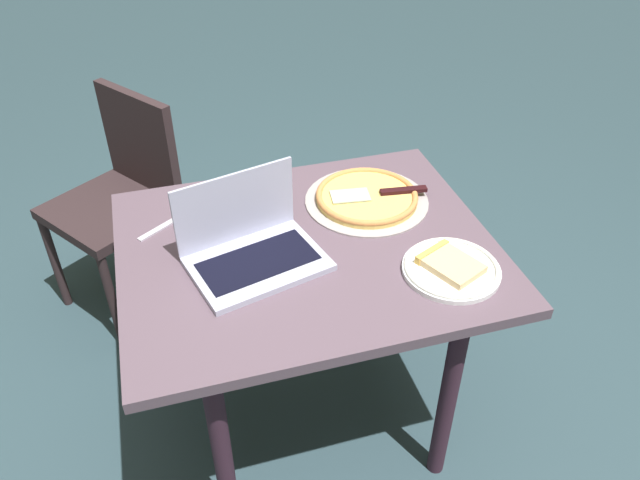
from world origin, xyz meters
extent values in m
plane|color=#2C4249|center=(0.00, 0.00, 0.00)|extent=(12.00, 12.00, 0.00)
cube|color=#564450|center=(0.00, 0.00, 0.71)|extent=(1.03, 0.84, 0.03)
cylinder|color=#321C2A|center=(-0.33, -0.33, 0.35)|extent=(0.05, 0.05, 0.69)
cylinder|color=#321C2A|center=(0.33, -0.33, 0.35)|extent=(0.05, 0.05, 0.69)
cylinder|color=#321C2A|center=(-0.33, 0.33, 0.35)|extent=(0.05, 0.05, 0.69)
cylinder|color=#321C2A|center=(0.33, 0.33, 0.35)|extent=(0.05, 0.05, 0.69)
cube|color=#ABACC8|center=(0.15, 0.05, 0.74)|extent=(0.39, 0.32, 0.02)
cube|color=black|center=(0.15, 0.05, 0.75)|extent=(0.33, 0.22, 0.00)
cube|color=#ABACC8|center=(0.18, -0.06, 0.85)|extent=(0.34, 0.09, 0.21)
cube|color=#33498A|center=(0.18, -0.06, 0.85)|extent=(0.30, 0.08, 0.18)
cylinder|color=white|center=(-0.33, 0.22, 0.73)|extent=(0.26, 0.26, 0.01)
torus|color=white|center=(-0.33, 0.22, 0.74)|extent=(0.25, 0.25, 0.01)
cube|color=#DBB47E|center=(-0.33, 0.22, 0.75)|extent=(0.16, 0.18, 0.02)
cube|color=gold|center=(-0.31, 0.15, 0.75)|extent=(0.12, 0.07, 0.03)
cylinder|color=#A59A9B|center=(-0.23, -0.16, 0.73)|extent=(0.38, 0.38, 0.01)
cylinder|color=#E4BC5D|center=(-0.23, -0.16, 0.74)|extent=(0.31, 0.31, 0.02)
torus|color=#CC8346|center=(-0.23, -0.16, 0.75)|extent=(0.31, 0.31, 0.02)
cube|color=#ACBEAE|center=(-0.18, -0.17, 0.75)|extent=(0.12, 0.08, 0.00)
cube|color=black|center=(-0.35, -0.14, 0.76)|extent=(0.15, 0.04, 0.01)
cube|color=#B8B3C1|center=(0.37, -0.20, 0.73)|extent=(0.16, 0.12, 0.00)
cube|color=black|center=(0.29, -0.26, 0.73)|extent=(0.09, 0.07, 0.01)
cube|color=#2E2123|center=(0.57, -0.76, 0.45)|extent=(0.57, 0.57, 0.04)
cube|color=#2E2123|center=(0.41, -0.87, 0.67)|extent=(0.25, 0.34, 0.38)
cylinder|color=#2E2123|center=(0.82, -0.81, 0.22)|extent=(0.03, 0.03, 0.43)
cylinder|color=#2E2123|center=(0.61, -0.51, 0.22)|extent=(0.03, 0.03, 0.43)
cylinder|color=#2E2123|center=(0.52, -1.02, 0.22)|extent=(0.03, 0.03, 0.43)
cylinder|color=#2E2123|center=(0.31, -0.72, 0.22)|extent=(0.03, 0.03, 0.43)
camera|label=1|loc=(0.35, 1.33, 1.80)|focal=35.27mm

